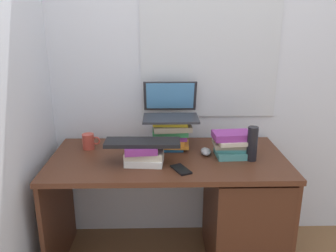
{
  "coord_description": "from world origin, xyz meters",
  "views": [
    {
      "loc": [
        -0.04,
        -1.9,
        1.52
      ],
      "look_at": [
        0.0,
        0.04,
        0.91
      ],
      "focal_mm": 36.74,
      "sensor_mm": 36.0,
      "label": 1
    }
  ],
  "objects_px": {
    "desk": "(225,207)",
    "mug": "(89,141)",
    "book_stack_side": "(233,144)",
    "laptop": "(170,109)",
    "water_bottle": "(252,144)",
    "cell_phone": "(181,169)",
    "computer_mouse": "(206,151)",
    "book_stack_tall": "(171,133)",
    "book_stack_keyboard_riser": "(143,154)",
    "keyboard": "(142,143)"
  },
  "relations": [
    {
      "from": "desk",
      "to": "mug",
      "type": "distance_m",
      "value": 0.95
    },
    {
      "from": "book_stack_side",
      "to": "laptop",
      "type": "relative_size",
      "value": 0.73
    },
    {
      "from": "water_bottle",
      "to": "cell_phone",
      "type": "relative_size",
      "value": 1.48
    },
    {
      "from": "mug",
      "to": "laptop",
      "type": "bearing_deg",
      "value": 5.72
    },
    {
      "from": "cell_phone",
      "to": "water_bottle",
      "type": "bearing_deg",
      "value": -7.48
    },
    {
      "from": "mug",
      "to": "water_bottle",
      "type": "xyz_separation_m",
      "value": [
        0.98,
        -0.21,
        0.05
      ]
    },
    {
      "from": "computer_mouse",
      "to": "cell_phone",
      "type": "bearing_deg",
      "value": -125.69
    },
    {
      "from": "book_stack_tall",
      "to": "book_stack_keyboard_riser",
      "type": "bearing_deg",
      "value": -125.55
    },
    {
      "from": "computer_mouse",
      "to": "keyboard",
      "type": "bearing_deg",
      "value": -161.35
    },
    {
      "from": "book_stack_tall",
      "to": "water_bottle",
      "type": "bearing_deg",
      "value": -22.72
    },
    {
      "from": "book_stack_side",
      "to": "water_bottle",
      "type": "relative_size",
      "value": 1.24
    },
    {
      "from": "book_stack_side",
      "to": "computer_mouse",
      "type": "relative_size",
      "value": 2.4
    },
    {
      "from": "book_stack_keyboard_riser",
      "to": "computer_mouse",
      "type": "relative_size",
      "value": 2.19
    },
    {
      "from": "book_stack_keyboard_riser",
      "to": "keyboard",
      "type": "xyz_separation_m",
      "value": [
        -0.0,
        0.0,
        0.07
      ]
    },
    {
      "from": "laptop",
      "to": "mug",
      "type": "xyz_separation_m",
      "value": [
        -0.52,
        -0.05,
        -0.2
      ]
    },
    {
      "from": "book_stack_side",
      "to": "keyboard",
      "type": "bearing_deg",
      "value": -169.3
    },
    {
      "from": "book_stack_side",
      "to": "laptop",
      "type": "bearing_deg",
      "value": 152.48
    },
    {
      "from": "book_stack_side",
      "to": "desk",
      "type": "bearing_deg",
      "value": -133.81
    },
    {
      "from": "mug",
      "to": "water_bottle",
      "type": "distance_m",
      "value": 1.0
    },
    {
      "from": "keyboard",
      "to": "desk",
      "type": "bearing_deg",
      "value": 8.92
    },
    {
      "from": "mug",
      "to": "keyboard",
      "type": "bearing_deg",
      "value": -34.11
    },
    {
      "from": "laptop",
      "to": "keyboard",
      "type": "distance_m",
      "value": 0.35
    },
    {
      "from": "desk",
      "to": "book_stack_tall",
      "type": "bearing_deg",
      "value": 154.86
    },
    {
      "from": "laptop",
      "to": "computer_mouse",
      "type": "distance_m",
      "value": 0.35
    },
    {
      "from": "book_stack_keyboard_riser",
      "to": "mug",
      "type": "height_order",
      "value": "book_stack_keyboard_riser"
    },
    {
      "from": "book_stack_side",
      "to": "computer_mouse",
      "type": "xyz_separation_m",
      "value": [
        -0.15,
        0.03,
        -0.06
      ]
    },
    {
      "from": "desk",
      "to": "keyboard",
      "type": "xyz_separation_m",
      "value": [
        -0.5,
        -0.07,
        0.46
      ]
    },
    {
      "from": "laptop",
      "to": "computer_mouse",
      "type": "relative_size",
      "value": 3.28
    },
    {
      "from": "laptop",
      "to": "keyboard",
      "type": "relative_size",
      "value": 0.81
    },
    {
      "from": "cell_phone",
      "to": "book_stack_tall",
      "type": "bearing_deg",
      "value": 72.78
    },
    {
      "from": "desk",
      "to": "book_stack_side",
      "type": "distance_m",
      "value": 0.41
    },
    {
      "from": "desk",
      "to": "computer_mouse",
      "type": "height_order",
      "value": "computer_mouse"
    },
    {
      "from": "book_stack_side",
      "to": "cell_phone",
      "type": "distance_m",
      "value": 0.38
    },
    {
      "from": "desk",
      "to": "laptop",
      "type": "xyz_separation_m",
      "value": [
        -0.33,
        0.22,
        0.58
      ]
    },
    {
      "from": "laptop",
      "to": "water_bottle",
      "type": "bearing_deg",
      "value": -29.21
    },
    {
      "from": "book_stack_keyboard_riser",
      "to": "desk",
      "type": "bearing_deg",
      "value": 8.14
    },
    {
      "from": "desk",
      "to": "book_stack_side",
      "type": "bearing_deg",
      "value": 46.19
    },
    {
      "from": "book_stack_tall",
      "to": "book_stack_keyboard_riser",
      "type": "height_order",
      "value": "book_stack_tall"
    },
    {
      "from": "book_stack_keyboard_riser",
      "to": "keyboard",
      "type": "bearing_deg",
      "value": 136.56
    },
    {
      "from": "book_stack_side",
      "to": "laptop",
      "type": "height_order",
      "value": "laptop"
    },
    {
      "from": "book_stack_tall",
      "to": "mug",
      "type": "relative_size",
      "value": 2.16
    },
    {
      "from": "keyboard",
      "to": "computer_mouse",
      "type": "relative_size",
      "value": 4.04
    },
    {
      "from": "keyboard",
      "to": "water_bottle",
      "type": "distance_m",
      "value": 0.63
    },
    {
      "from": "keyboard",
      "to": "water_bottle",
      "type": "relative_size",
      "value": 2.08
    },
    {
      "from": "laptop",
      "to": "cell_phone",
      "type": "height_order",
      "value": "laptop"
    },
    {
      "from": "book_stack_keyboard_riser",
      "to": "keyboard",
      "type": "distance_m",
      "value": 0.07
    },
    {
      "from": "book_stack_side",
      "to": "computer_mouse",
      "type": "distance_m",
      "value": 0.17
    },
    {
      "from": "laptop",
      "to": "water_bottle",
      "type": "xyz_separation_m",
      "value": [
        0.46,
        -0.26,
        -0.14
      ]
    },
    {
      "from": "book_stack_keyboard_riser",
      "to": "laptop",
      "type": "distance_m",
      "value": 0.38
    },
    {
      "from": "computer_mouse",
      "to": "cell_phone",
      "type": "relative_size",
      "value": 0.76
    }
  ]
}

